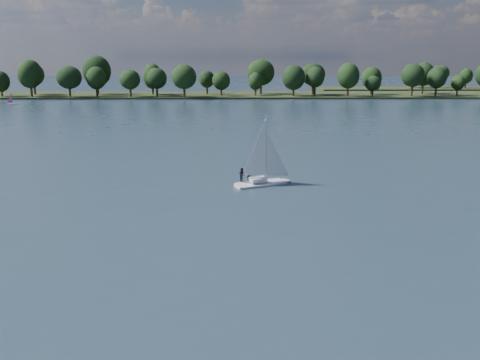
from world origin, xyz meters
The scene contains 5 objects.
ground centered at (0.00, 100.00, 0.00)m, with size 700.00×700.00×0.00m, color #233342.
far_shore centered at (0.00, 212.00, 0.00)m, with size 660.00×40.00×1.50m, color black.
sailboat centered at (8.28, 45.11, 2.69)m, with size 7.52×4.93×9.65m.
dinghy_pink centered at (-74.71, 170.67, 1.15)m, with size 3.19×2.75×4.88m.
treeline centered at (-3.89, 208.51, 8.22)m, with size 563.08×74.00×18.49m.
Camera 1 is at (4.57, -24.02, 16.75)m, focal length 40.00 mm.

